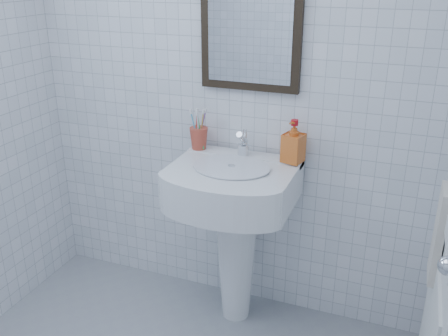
% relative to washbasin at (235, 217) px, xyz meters
% --- Properties ---
extents(wall_back, '(2.20, 0.02, 2.50)m').
position_rel_washbasin_xyz_m(wall_back, '(-0.11, 0.21, 0.63)').
color(wall_back, white).
rests_on(wall_back, ground).
extents(washbasin, '(0.60, 0.44, 0.93)m').
position_rel_washbasin_xyz_m(washbasin, '(0.00, 0.00, 0.00)').
color(washbasin, white).
rests_on(washbasin, ground).
extents(faucet, '(0.06, 0.13, 0.15)m').
position_rel_washbasin_xyz_m(faucet, '(0.00, 0.11, 0.35)').
color(faucet, silver).
rests_on(faucet, washbasin).
extents(toothbrush_cup, '(0.11, 0.11, 0.11)m').
position_rel_washbasin_xyz_m(toothbrush_cup, '(-0.25, 0.12, 0.35)').
color(toothbrush_cup, '#B2412D').
rests_on(toothbrush_cup, washbasin).
extents(soap_dispenser, '(0.12, 0.12, 0.21)m').
position_rel_washbasin_xyz_m(soap_dispenser, '(0.25, 0.12, 0.40)').
color(soap_dispenser, '#C14412').
rests_on(soap_dispenser, washbasin).
extents(wall_mirror, '(0.50, 0.04, 0.62)m').
position_rel_washbasin_xyz_m(wall_mirror, '(0.00, 0.19, 0.93)').
color(wall_mirror, black).
rests_on(wall_mirror, wall_back).
extents(hand_towel, '(0.03, 0.16, 0.38)m').
position_rel_washbasin_xyz_m(hand_towel, '(0.93, -0.30, 0.25)').
color(hand_towel, beige).
rests_on(hand_towel, towel_ring).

